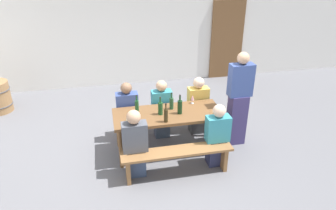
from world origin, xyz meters
TOP-DOWN VIEW (x-y plane):
  - ground_plane at (0.00, 0.00)m, footprint 24.00×24.00m
  - back_wall at (0.00, 3.42)m, footprint 14.00×0.20m
  - wooden_door at (2.34, 3.28)m, footprint 0.90×0.06m
  - tasting_table at (0.00, 0.00)m, footprint 1.84×0.76m
  - bench_near at (0.00, -0.68)m, footprint 1.74×0.30m
  - bench_far at (0.00, 0.68)m, footprint 1.74×0.30m
  - wine_bottle_0 at (-0.51, 0.08)m, footprint 0.06×0.06m
  - wine_bottle_1 at (0.09, 0.14)m, footprint 0.07×0.07m
  - wine_bottle_2 at (0.19, -0.06)m, footprint 0.08×0.08m
  - wine_bottle_3 at (-0.13, -0.02)m, footprint 0.08×0.08m
  - wine_bottle_4 at (-0.10, -0.29)m, footprint 0.07×0.07m
  - wine_glass_0 at (-0.69, -0.24)m, footprint 0.08×0.08m
  - wine_glass_1 at (0.51, 0.27)m, footprint 0.06×0.06m
  - seated_guest_near_0 at (-0.63, -0.53)m, footprint 0.38×0.24m
  - seated_guest_near_1 at (0.70, -0.53)m, footprint 0.38×0.24m
  - seated_guest_far_0 at (-0.64, 0.53)m, footprint 0.39×0.24m
  - seated_guest_far_1 at (-0.01, 0.53)m, footprint 0.37×0.24m
  - seated_guest_far_2 at (0.69, 0.53)m, footprint 0.38×0.24m
  - standing_host at (1.27, 0.02)m, footprint 0.41×0.24m

SIDE VIEW (x-z plane):
  - ground_plane at x=0.00m, z-range 0.00..0.00m
  - bench_near at x=0.00m, z-range 0.12..0.57m
  - bench_far at x=0.00m, z-range 0.12..0.57m
  - seated_guest_near_1 at x=0.70m, z-range -0.03..1.06m
  - seated_guest_far_1 at x=-0.01m, z-range -0.03..1.10m
  - seated_guest_near_0 at x=-0.63m, z-range -0.02..1.10m
  - seated_guest_far_0 at x=-0.64m, z-range -0.03..1.11m
  - seated_guest_far_2 at x=0.69m, z-range -0.03..1.11m
  - tasting_table at x=0.00m, z-range 0.29..1.04m
  - standing_host at x=1.27m, z-range -0.03..1.70m
  - wine_glass_1 at x=0.51m, z-range 0.78..0.94m
  - wine_glass_0 at x=-0.69m, z-range 0.78..0.94m
  - wine_bottle_1 at x=0.09m, z-range 0.71..1.01m
  - wine_bottle_3 at x=-0.13m, z-range 0.71..1.03m
  - wine_bottle_4 at x=-0.10m, z-range 0.71..1.03m
  - wine_bottle_2 at x=0.19m, z-range 0.71..1.05m
  - wine_bottle_0 at x=-0.51m, z-range 0.71..1.05m
  - wooden_door at x=2.34m, z-range 0.00..2.10m
  - back_wall at x=0.00m, z-range 0.00..3.20m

